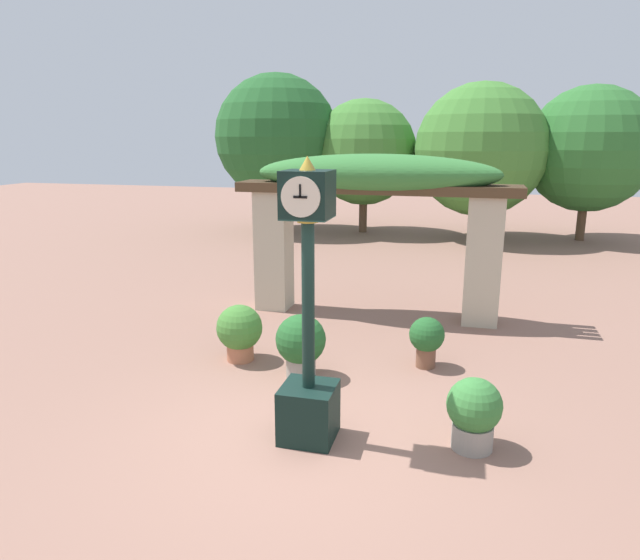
{
  "coord_description": "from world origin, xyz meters",
  "views": [
    {
      "loc": [
        1.64,
        -5.59,
        3.29
      ],
      "look_at": [
        0.06,
        0.49,
        1.71
      ],
      "focal_mm": 32.0,
      "sensor_mm": 36.0,
      "label": 1
    }
  ],
  "objects_px": {
    "potted_plant_near_left": "(474,412)",
    "potted_plant_near_right": "(301,343)",
    "potted_plant_far_right": "(427,338)",
    "potted_plant_far_left": "(240,330)",
    "pedestal_clock": "(308,335)"
  },
  "relations": [
    {
      "from": "potted_plant_far_left",
      "to": "pedestal_clock",
      "type": "bearing_deg",
      "value": -50.25
    },
    {
      "from": "pedestal_clock",
      "to": "potted_plant_far_right",
      "type": "xyz_separation_m",
      "value": [
        1.12,
        2.39,
        -0.78
      ]
    },
    {
      "from": "pedestal_clock",
      "to": "potted_plant_far_left",
      "type": "xyz_separation_m",
      "value": [
        -1.63,
        1.96,
        -0.75
      ]
    },
    {
      "from": "potted_plant_near_right",
      "to": "potted_plant_far_right",
      "type": "relative_size",
      "value": 1.2
    },
    {
      "from": "potted_plant_near_left",
      "to": "potted_plant_far_left",
      "type": "height_order",
      "value": "potted_plant_far_left"
    },
    {
      "from": "potted_plant_near_left",
      "to": "potted_plant_far_right",
      "type": "height_order",
      "value": "potted_plant_near_left"
    },
    {
      "from": "potted_plant_near_left",
      "to": "potted_plant_far_left",
      "type": "bearing_deg",
      "value": 153.13
    },
    {
      "from": "potted_plant_near_left",
      "to": "potted_plant_near_right",
      "type": "xyz_separation_m",
      "value": [
        -2.34,
        1.36,
        0.07
      ]
    },
    {
      "from": "potted_plant_near_right",
      "to": "potted_plant_far_right",
      "type": "xyz_separation_m",
      "value": [
        1.68,
        0.8,
        -0.06
      ]
    },
    {
      "from": "potted_plant_near_right",
      "to": "potted_plant_far_left",
      "type": "height_order",
      "value": "potted_plant_near_right"
    },
    {
      "from": "potted_plant_near_left",
      "to": "potted_plant_near_right",
      "type": "bearing_deg",
      "value": 149.74
    },
    {
      "from": "pedestal_clock",
      "to": "potted_plant_far_left",
      "type": "bearing_deg",
      "value": 129.75
    },
    {
      "from": "potted_plant_near_right",
      "to": "pedestal_clock",
      "type": "bearing_deg",
      "value": -70.6
    },
    {
      "from": "potted_plant_near_right",
      "to": "potted_plant_near_left",
      "type": "bearing_deg",
      "value": -30.26
    },
    {
      "from": "potted_plant_near_right",
      "to": "potted_plant_far_left",
      "type": "xyz_separation_m",
      "value": [
        -1.06,
        0.36,
        -0.03
      ]
    }
  ]
}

